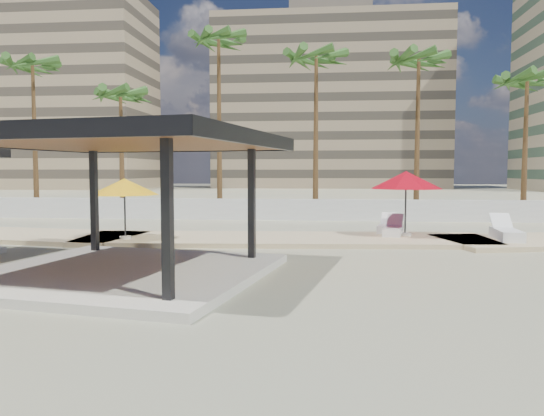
{
  "coord_description": "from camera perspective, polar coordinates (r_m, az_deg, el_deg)",
  "views": [
    {
      "loc": [
        3.71,
        -13.72,
        2.78
      ],
      "look_at": [
        1.66,
        5.92,
        1.4
      ],
      "focal_mm": 35.0,
      "sensor_mm": 36.0,
      "label": 1
    }
  ],
  "objects": [
    {
      "name": "ground",
      "position": [
        14.48,
        -9.06,
        -7.12
      ],
      "size": [
        200.0,
        200.0,
        0.0
      ],
      "primitive_type": "plane",
      "color": "tan",
      "rests_on": "ground"
    },
    {
      "name": "palm_d",
      "position": [
        34.15,
        -5.76,
        16.78
      ],
      "size": [
        3.0,
        3.0,
        11.67
      ],
      "color": "brown",
      "rests_on": "ground"
    },
    {
      "name": "umbrella_b",
      "position": [
        21.0,
        -15.59,
        2.19
      ],
      "size": [
        3.23,
        3.23,
        2.32
      ],
      "rotation": [
        0.0,
        0.0,
        0.28
      ],
      "color": "beige",
      "rests_on": "promenade"
    },
    {
      "name": "palm_e",
      "position": [
        32.75,
        4.78,
        15.15
      ],
      "size": [
        3.0,
        3.0,
        10.35
      ],
      "color": "brown",
      "rests_on": "ground"
    },
    {
      "name": "lounger_b",
      "position": [
        22.27,
        12.93,
        -2.31
      ],
      "size": [
        1.09,
        2.19,
        0.79
      ],
      "rotation": [
        0.0,
        0.0,
        1.36
      ],
      "color": "white",
      "rests_on": "promenade"
    },
    {
      "name": "building_west",
      "position": [
        94.47,
        -23.51,
        11.27
      ],
      "size": [
        34.0,
        16.0,
        32.4
      ],
      "color": "#937F60",
      "rests_on": "ground"
    },
    {
      "name": "lounger_c",
      "position": [
        23.24,
        12.26,
        -2.06
      ],
      "size": [
        1.04,
        2.11,
        0.77
      ],
      "rotation": [
        0.0,
        0.0,
        1.37
      ],
      "color": "white",
      "rests_on": "promenade"
    },
    {
      "name": "palm_b",
      "position": [
        37.96,
        -24.35,
        13.24
      ],
      "size": [
        3.0,
        3.0,
        10.34
      ],
      "color": "brown",
      "rests_on": "ground"
    },
    {
      "name": "lounger_d",
      "position": [
        22.15,
        23.87,
        -2.51
      ],
      "size": [
        0.95,
        2.46,
        0.91
      ],
      "rotation": [
        0.0,
        0.0,
        1.5
      ],
      "color": "white",
      "rests_on": "promenade"
    },
    {
      "name": "pavilion_central",
      "position": [
        14.31,
        -15.86,
        1.69
      ],
      "size": [
        8.58,
        8.58,
        3.76
      ],
      "rotation": [
        0.0,
        0.0,
        -0.17
      ],
      "color": "beige",
      "rests_on": "ground"
    },
    {
      "name": "building_mid",
      "position": [
        92.44,
        6.22,
        11.12
      ],
      "size": [
        38.0,
        16.0,
        30.4
      ],
      "color": "#847259",
      "rests_on": "ground"
    },
    {
      "name": "palm_g",
      "position": [
        34.2,
        25.75,
        11.75
      ],
      "size": [
        3.0,
        3.0,
        8.76
      ],
      "color": "brown",
      "rests_on": "ground"
    },
    {
      "name": "boundary_wall",
      "position": [
        30.03,
        -1.14,
        -0.17
      ],
      "size": [
        56.0,
        0.3,
        1.2
      ],
      "primitive_type": "cube",
      "color": "silver",
      "rests_on": "ground"
    },
    {
      "name": "palm_f",
      "position": [
        33.32,
        15.5,
        14.44
      ],
      "size": [
        3.0,
        3.0,
        10.11
      ],
      "color": "brown",
      "rests_on": "ground"
    },
    {
      "name": "umbrella_c",
      "position": [
        21.85,
        14.22,
        2.91
      ],
      "size": [
        3.86,
        3.86,
        2.6
      ],
      "rotation": [
        0.0,
        0.0,
        -0.43
      ],
      "color": "beige",
      "rests_on": "promenade"
    },
    {
      "name": "palm_c",
      "position": [
        34.55,
        -15.98,
        11.17
      ],
      "size": [
        3.0,
        3.0,
        8.29
      ],
      "color": "brown",
      "rests_on": "ground"
    },
    {
      "name": "promenade",
      "position": [
        21.63,
        1.39,
        -3.23
      ],
      "size": [
        44.45,
        7.97,
        0.24
      ],
      "color": "#C6B284",
      "rests_on": "ground"
    }
  ]
}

